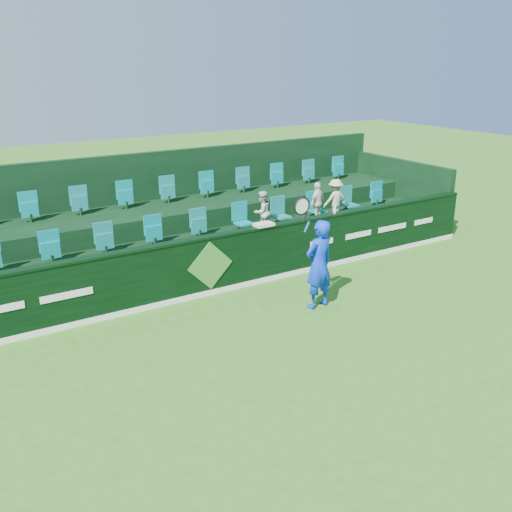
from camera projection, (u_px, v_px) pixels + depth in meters
ground at (320, 372)px, 9.59m from camera, size 60.00×60.00×0.00m
sponsor_hoarding at (208, 265)px, 12.56m from camera, size 16.00×0.25×1.35m
stand_tier_front at (187, 262)px, 13.53m from camera, size 16.00×2.00×0.80m
stand_tier_back at (155, 233)px, 14.97m from camera, size 16.00×1.80×1.30m
stand_rear at (147, 208)px, 15.14m from camera, size 16.00×4.10×2.60m
seat_row_front at (178, 230)px, 13.62m from camera, size 13.50×0.50×0.60m
seat_row_back at (148, 195)px, 14.89m from camera, size 13.50×0.50×0.60m
tennis_player at (319, 264)px, 11.79m from camera, size 1.18×0.53×2.55m
spectator_left at (262, 212)px, 14.31m from camera, size 0.61×0.53×1.07m
spectator_middle at (317, 202)px, 15.20m from camera, size 0.70×0.48×1.10m
spectator_right at (335, 199)px, 15.50m from camera, size 0.74×0.46×1.11m
towel at (264, 224)px, 13.07m from camera, size 0.44×0.29×0.07m
drinks_bottle at (335, 209)px, 14.10m from camera, size 0.07×0.07×0.21m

